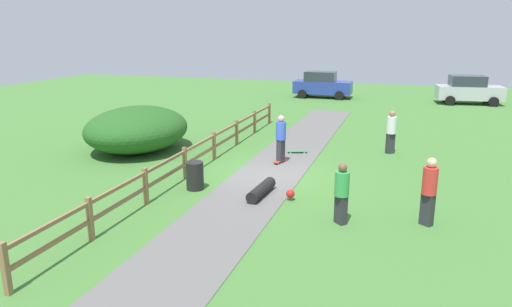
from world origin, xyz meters
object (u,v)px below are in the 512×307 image
object	(u,v)px
bush_large	(137,129)
trash_bin	(195,176)
skater_fallen	(263,190)
bystander_white	(391,130)
parked_car_blue	(322,85)
bystander_red	(429,188)
skater_riding	(281,136)
bystander_green	(342,191)
parked_car_silver	(469,90)
skateboard_loose	(297,151)

from	to	relation	value
bush_large	trash_bin	xyz separation A→B (m)	(4.41, -3.82, -0.47)
trash_bin	skater_fallen	bearing A→B (deg)	0.31
bystander_white	parked_car_blue	size ratio (longest dim) A/B	0.42
bystander_red	parked_car_blue	xyz separation A→B (m)	(-6.80, 22.55, -0.06)
skater_riding	bystander_white	distance (m)	4.80
bystander_red	parked_car_blue	world-z (taller)	parked_car_blue
skater_fallen	parked_car_blue	xyz separation A→B (m)	(-2.11, 21.78, 0.76)
bystander_green	parked_car_silver	bearing A→B (deg)	77.02
skateboard_loose	bystander_red	size ratio (longest dim) A/B	0.45
bystander_red	bystander_white	bearing A→B (deg)	99.66
bystander_green	parked_car_silver	size ratio (longest dim) A/B	0.38
trash_bin	bystander_green	xyz separation A→B (m)	(4.82, -1.34, 0.46)
parked_car_silver	bystander_white	bearing A→B (deg)	-106.21
bystander_white	bystander_red	world-z (taller)	bystander_red
bush_large	bystander_green	xyz separation A→B (m)	(9.23, -5.16, -0.01)
skateboard_loose	bystander_white	distance (m)	3.92
skater_riding	parked_car_silver	size ratio (longest dim) A/B	0.42
skateboard_loose	parked_car_silver	xyz separation A→B (m)	(8.05, 16.41, 0.87)
skater_riding	parked_car_blue	world-z (taller)	parked_car_blue
skater_fallen	bystander_red	world-z (taller)	bystander_red
bush_large	bystander_red	distance (m)	12.27
bush_large	trash_bin	world-z (taller)	bush_large
trash_bin	bystander_red	bearing A→B (deg)	-6.19
bystander_white	parked_car_silver	xyz separation A→B (m)	(4.43, 15.22, -0.03)
bystander_red	bush_large	bearing A→B (deg)	158.09
skateboard_loose	bystander_green	world-z (taller)	bystander_green
skater_fallen	parked_car_blue	bearing A→B (deg)	95.53
bush_large	skater_fallen	size ratio (longest dim) A/B	2.92
bystander_green	parked_car_blue	xyz separation A→B (m)	(-4.65, 23.14, 0.05)
bush_large	bystander_white	size ratio (longest dim) A/B	2.70
bush_large	skater_fallen	distance (m)	7.73
skateboard_loose	parked_car_blue	xyz separation A→B (m)	(-1.93, 16.42, 0.87)
skater_fallen	bystander_red	distance (m)	4.82
bystander_red	parked_car_blue	distance (m)	23.56
skateboard_loose	bystander_red	bearing A→B (deg)	-51.55
bystander_white	skater_riding	bearing A→B (deg)	-144.58
skater_riding	bystander_green	distance (m)	5.95
trash_bin	bystander_white	distance (m)	8.73
trash_bin	bystander_white	xyz separation A→B (m)	(5.73, 6.57, 0.54)
bush_large	skater_riding	xyz separation A→B (m)	(6.22, -0.03, 0.12)
bush_large	bystander_red	bearing A→B (deg)	-21.91
bush_large	parked_car_silver	size ratio (longest dim) A/B	1.10
skater_fallen	skater_riding	bearing A→B (deg)	97.04
skateboard_loose	bystander_green	bearing A→B (deg)	-68.00
parked_car_silver	bush_large	bearing A→B (deg)	-129.02
parked_car_silver	bystander_red	bearing A→B (deg)	-98.02
bush_large	skateboard_loose	world-z (taller)	bush_large
bystander_red	parked_car_silver	xyz separation A→B (m)	(3.18, 22.55, -0.06)
bystander_white	parked_car_blue	bearing A→B (deg)	110.05
parked_car_blue	skater_fallen	bearing A→B (deg)	-84.47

